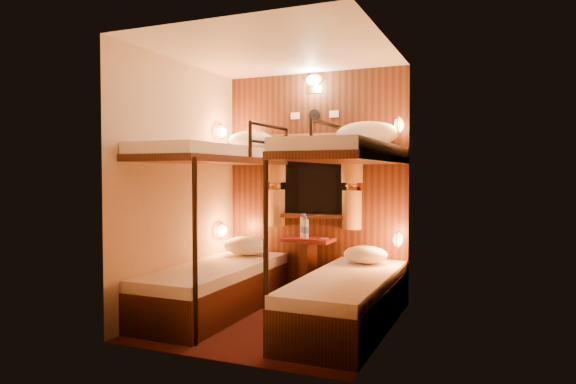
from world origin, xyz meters
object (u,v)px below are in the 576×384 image
at_px(bunk_right, 348,263).
at_px(bottle_right, 306,229).
at_px(table, 309,260).
at_px(bottle_left, 304,227).
at_px(bunk_left, 216,254).

height_order(bunk_right, bottle_right, bunk_right).
relative_size(table, bottle_left, 2.54).
bearing_deg(bottle_left, bunk_left, -128.29).
distance_m(bunk_left, bottle_left, 0.99).
height_order(bunk_left, bunk_right, same).
bearing_deg(bottle_left, bottle_right, -49.50).
relative_size(bottle_left, bottle_right, 1.10).
bearing_deg(bunk_left, table, 50.33).
xyz_separation_m(bunk_right, table, (-0.65, 0.78, -0.14)).
relative_size(table, bottle_right, 2.79).
xyz_separation_m(bunk_left, bottle_left, (0.60, 0.76, 0.20)).
bearing_deg(bunk_right, bunk_left, 180.00).
height_order(bottle_left, bottle_right, bottle_left).
xyz_separation_m(bunk_left, bunk_right, (1.30, 0.00, 0.00)).
bearing_deg(bunk_right, table, 129.67).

